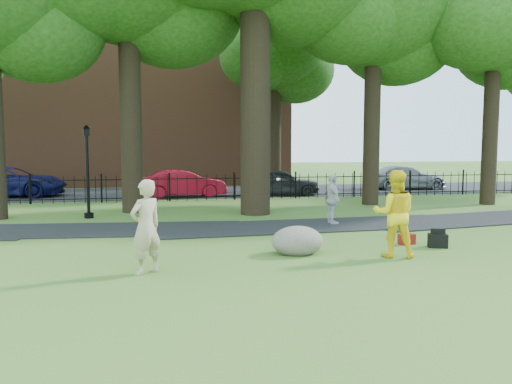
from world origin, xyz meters
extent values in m
plane|color=#365E21|center=(0.00, 0.00, 0.00)|extent=(120.00, 120.00, 0.00)
cube|color=black|center=(1.00, 3.90, 0.00)|extent=(36.07, 3.85, 0.03)
cube|color=black|center=(0.00, 16.00, 0.00)|extent=(80.00, 7.00, 0.02)
cube|color=black|center=(0.00, 12.00, 1.02)|extent=(44.00, 0.04, 0.04)
cube|color=black|center=(0.00, 12.00, 0.18)|extent=(44.00, 0.04, 0.04)
cube|color=brown|center=(-4.00, 24.00, 6.00)|extent=(18.00, 8.00, 12.00)
cylinder|color=black|center=(0.00, 7.00, 5.25)|extent=(1.10, 1.10, 10.50)
ellipsoid|color=#1D3B10|center=(-7.65, 8.25, 6.82)|extent=(4.80, 4.80, 4.08)
cylinder|color=black|center=(-4.50, 8.50, 4.55)|extent=(0.80, 0.80, 9.10)
ellipsoid|color=#1D3B10|center=(-2.88, 9.40, 8.06)|extent=(5.76, 5.76, 4.90)
cylinder|color=black|center=(5.50, 9.00, 4.20)|extent=(0.70, 0.70, 8.40)
ellipsoid|color=#1D3B10|center=(6.98, 9.82, 7.44)|extent=(5.28, 5.28, 4.49)
ellipsoid|color=#1D3B10|center=(4.18, 8.34, 7.92)|extent=(4.95, 4.95, 4.21)
cylinder|color=black|center=(10.50, 8.00, 4.02)|extent=(0.64, 0.64, 8.05)
ellipsoid|color=#1D3B10|center=(10.50, 8.00, 8.28)|extent=(6.20, 6.20, 5.27)
ellipsoid|color=#1D3B10|center=(11.89, 8.78, 7.13)|extent=(4.96, 4.96, 4.22)
ellipsoid|color=#1D3B10|center=(9.26, 7.38, 7.59)|extent=(4.65, 4.65, 3.95)
imported|color=tan|center=(-3.85, -1.06, 0.95)|extent=(0.82, 0.77, 1.89)
imported|color=yellow|center=(1.72, -0.63, 1.00)|extent=(1.18, 1.05, 2.00)
imported|color=silver|center=(1.94, 4.05, 0.81)|extent=(0.46, 0.98, 1.62)
ellipsoid|color=#6E685C|center=(-0.38, 0.09, 0.36)|extent=(1.33, 1.06, 0.73)
cylinder|color=black|center=(-5.96, 7.16, 1.44)|extent=(0.11, 0.11, 2.89)
cylinder|color=black|center=(-5.96, 7.16, 0.09)|extent=(0.32, 0.32, 0.18)
cube|color=black|center=(-5.96, 7.16, 3.02)|extent=(0.24, 0.24, 0.27)
cone|color=black|center=(-5.96, 7.16, 3.20)|extent=(0.29, 0.29, 0.14)
cube|color=black|center=(3.29, 0.10, 0.17)|extent=(0.53, 0.43, 0.34)
cube|color=maroon|center=(2.72, 0.61, 0.14)|extent=(0.44, 0.33, 0.27)
imported|color=maroon|center=(-2.29, 13.54, 0.68)|extent=(4.23, 1.74, 1.36)
imported|color=#0E1249|center=(-10.72, 15.49, 0.74)|extent=(5.57, 3.00, 1.48)
imported|color=black|center=(2.60, 13.50, 0.68)|extent=(4.12, 1.93, 1.36)
imported|color=gray|center=(10.62, 15.50, 0.68)|extent=(4.79, 2.23, 1.35)
camera|label=1|loc=(-3.65, -11.09, 2.57)|focal=35.00mm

